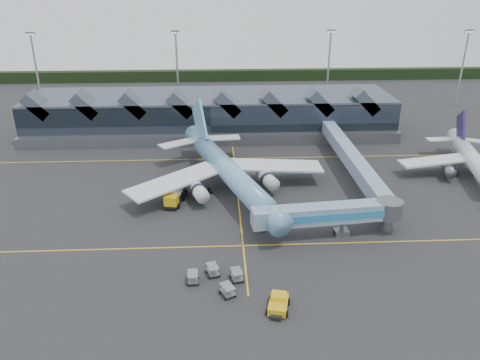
{
  "coord_description": "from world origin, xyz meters",
  "views": [
    {
      "loc": [
        -3.44,
        -67.81,
        37.23
      ],
      "look_at": [
        0.18,
        5.0,
        5.0
      ],
      "focal_mm": 35.0,
      "sensor_mm": 36.0,
      "label": 1
    }
  ],
  "objects_px": {
    "main_airliner": "(227,169)",
    "jet_bridge": "(337,214)",
    "fuel_truck": "(176,192)",
    "pushback_tug": "(278,304)",
    "regional_jet": "(473,160)"
  },
  "relations": [
    {
      "from": "regional_jet",
      "to": "pushback_tug",
      "type": "relative_size",
      "value": 7.16
    },
    {
      "from": "jet_bridge",
      "to": "fuel_truck",
      "type": "height_order",
      "value": "jet_bridge"
    },
    {
      "from": "fuel_truck",
      "to": "pushback_tug",
      "type": "relative_size",
      "value": 2.01
    },
    {
      "from": "jet_bridge",
      "to": "fuel_truck",
      "type": "xyz_separation_m",
      "value": [
        -25.48,
        13.34,
        -2.1
      ]
    },
    {
      "from": "jet_bridge",
      "to": "regional_jet",
      "type": "bearing_deg",
      "value": 27.57
    },
    {
      "from": "regional_jet",
      "to": "pushback_tug",
      "type": "bearing_deg",
      "value": -126.64
    },
    {
      "from": "main_airliner",
      "to": "jet_bridge",
      "type": "height_order",
      "value": "main_airliner"
    },
    {
      "from": "pushback_tug",
      "to": "fuel_truck",
      "type": "bearing_deg",
      "value": 129.24
    },
    {
      "from": "main_airliner",
      "to": "jet_bridge",
      "type": "relative_size",
      "value": 1.82
    },
    {
      "from": "fuel_truck",
      "to": "regional_jet",
      "type": "bearing_deg",
      "value": 18.37
    },
    {
      "from": "pushback_tug",
      "to": "regional_jet",
      "type": "bearing_deg",
      "value": 55.18
    },
    {
      "from": "main_airliner",
      "to": "regional_jet",
      "type": "relative_size",
      "value": 1.37
    },
    {
      "from": "jet_bridge",
      "to": "pushback_tug",
      "type": "height_order",
      "value": "jet_bridge"
    },
    {
      "from": "regional_jet",
      "to": "jet_bridge",
      "type": "xyz_separation_m",
      "value": [
        -32.5,
        -21.43,
        0.31
      ]
    },
    {
      "from": "jet_bridge",
      "to": "pushback_tug",
      "type": "xyz_separation_m",
      "value": [
        -10.99,
        -17.01,
        -2.94
      ]
    }
  ]
}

